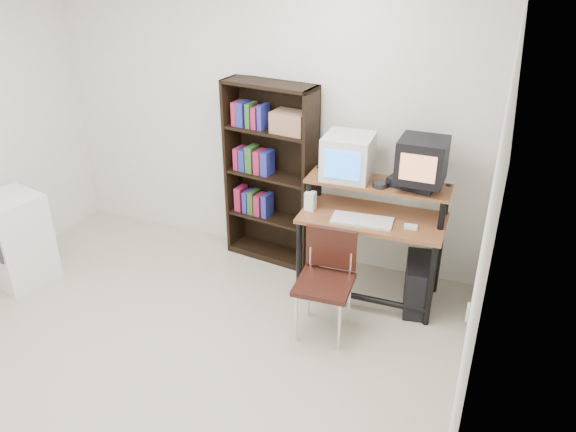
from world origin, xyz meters
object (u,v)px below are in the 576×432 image
at_px(pc_tower, 418,284).
at_px(school_chair, 327,273).
at_px(crt_tv, 422,160).
at_px(computer_desk, 373,221).
at_px(mini_fridge, 15,239).
at_px(crt_monitor, 348,157).
at_px(bookshelf, 272,171).

height_order(pc_tower, school_chair, school_chair).
bearing_deg(school_chair, crt_tv, 48.75).
bearing_deg(computer_desk, crt_tv, 13.63).
distance_m(computer_desk, mini_fridge, 3.03).
bearing_deg(crt_tv, mini_fridge, -162.29).
distance_m(computer_desk, crt_monitor, 0.55).
relative_size(crt_monitor, crt_tv, 1.12).
relative_size(crt_monitor, school_chair, 0.50).
bearing_deg(mini_fridge, pc_tower, 27.69).
height_order(computer_desk, mini_fridge, computer_desk).
bearing_deg(crt_monitor, mini_fridge, -160.98).
xyz_separation_m(crt_monitor, bookshelf, (-0.74, 0.17, -0.30)).
xyz_separation_m(pc_tower, school_chair, (-0.61, -0.53, 0.28)).
bearing_deg(bookshelf, crt_tv, -1.31).
relative_size(crt_monitor, bookshelf, 0.24).
bearing_deg(school_chair, mini_fridge, -176.35).
height_order(crt_tv, pc_tower, crt_tv).
relative_size(computer_desk, school_chair, 1.42).
bearing_deg(school_chair, pc_tower, 37.80).
bearing_deg(bookshelf, school_chair, -39.37).
distance_m(crt_tv, bookshelf, 1.38).
relative_size(pc_tower, bookshelf, 0.27).
bearing_deg(crt_monitor, school_chair, -86.55).
height_order(computer_desk, bookshelf, bookshelf).
bearing_deg(crt_monitor, pc_tower, -15.60).
height_order(crt_monitor, pc_tower, crt_monitor).
relative_size(crt_tv, bookshelf, 0.22).
xyz_separation_m(computer_desk, bookshelf, (-1.00, 0.29, 0.17)).
distance_m(crt_monitor, bookshelf, 0.81).
relative_size(crt_tv, mini_fridge, 0.45).
xyz_separation_m(crt_tv, mini_fridge, (-3.20, -0.98, -0.82)).
bearing_deg(crt_tv, crt_monitor, 177.24).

